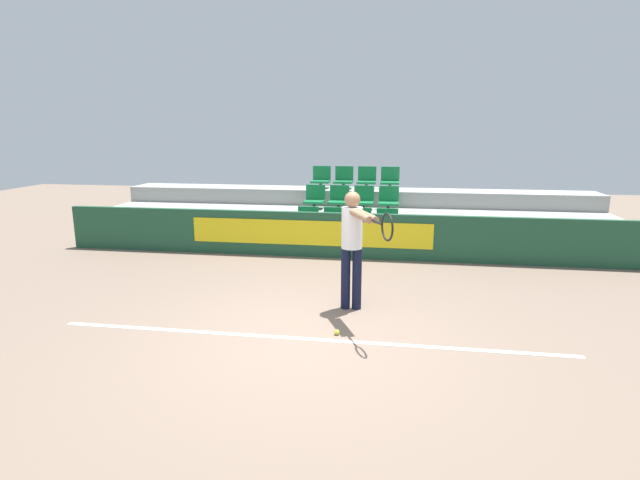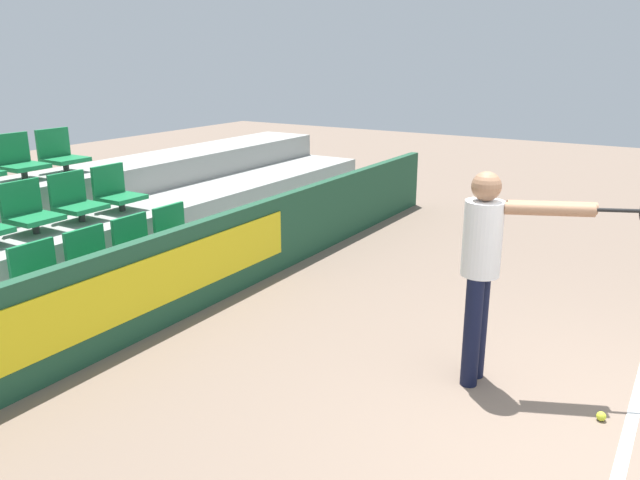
{
  "view_description": "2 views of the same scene",
  "coord_description": "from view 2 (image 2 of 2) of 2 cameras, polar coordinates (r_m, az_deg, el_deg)",
  "views": [
    {
      "loc": [
        1.04,
        -5.45,
        2.46
      ],
      "look_at": [
        -0.19,
        2.31,
        0.7
      ],
      "focal_mm": 28.0,
      "sensor_mm": 36.0,
      "label": 1
    },
    {
      "loc": [
        -3.89,
        -0.13,
        2.44
      ],
      "look_at": [
        0.35,
        2.49,
        0.95
      ],
      "focal_mm": 35.0,
      "sensor_mm": 36.0,
      "label": 2
    }
  ],
  "objects": [
    {
      "name": "stadium_chair_6",
      "position": [
        7.18,
        -21.43,
        3.38
      ],
      "size": [
        0.44,
        0.43,
        0.52
      ],
      "color": "#333333",
      "rests_on": "bleacher_tier_middle"
    },
    {
      "name": "tennis_player",
      "position": [
        4.74,
        15.45,
        -1.59
      ],
      "size": [
        0.72,
        1.4,
        1.64
      ],
      "rotation": [
        0.0,
        0.0,
        0.42
      ],
      "color": "black",
      "rests_on": "ground"
    },
    {
      "name": "stadium_chair_10",
      "position": [
        7.87,
        -25.84,
        6.59
      ],
      "size": [
        0.44,
        0.43,
        0.52
      ],
      "color": "#333333",
      "rests_on": "bleacher_tier_back"
    },
    {
      "name": "stadium_chair_2",
      "position": [
        6.57,
        -16.19,
        -0.49
      ],
      "size": [
        0.44,
        0.43,
        0.52
      ],
      "color": "#333333",
      "rests_on": "bleacher_tier_front"
    },
    {
      "name": "stadium_chair_1",
      "position": [
        6.23,
        -19.89,
        -1.75
      ],
      "size": [
        0.44,
        0.43,
        0.52
      ],
      "color": "#333333",
      "rests_on": "bleacher_tier_front"
    },
    {
      "name": "bleacher_tier_back",
      "position": [
        7.78,
        -26.34,
        0.7
      ],
      "size": [
        10.95,
        0.93,
        1.07
      ],
      "color": "#9E9E99",
      "rests_on": "ground"
    },
    {
      "name": "stadium_chair_11",
      "position": [
        8.17,
        -22.62,
        7.29
      ],
      "size": [
        0.44,
        0.43,
        0.52
      ],
      "color": "#333333",
      "rests_on": "bleacher_tier_back"
    },
    {
      "name": "stadium_chair_7",
      "position": [
        7.51,
        -18.12,
        4.26
      ],
      "size": [
        0.44,
        0.43,
        0.52
      ],
      "color": "#333333",
      "rests_on": "bleacher_tier_middle"
    },
    {
      "name": "tennis_ball",
      "position": [
        4.89,
        24.32,
        -14.47
      ],
      "size": [
        0.07,
        0.07,
        0.07
      ],
      "color": "#CCDB33",
      "rests_on": "ground"
    },
    {
      "name": "barrier_wall",
      "position": [
        5.96,
        -13.83,
        -3.44
      ],
      "size": [
        11.35,
        0.14,
        0.88
      ],
      "color": "#1E4C33",
      "rests_on": "ground"
    },
    {
      "name": "stadium_chair_5",
      "position": [
        6.88,
        -25.04,
        2.42
      ],
      "size": [
        0.44,
        0.43,
        0.52
      ],
      "color": "#333333",
      "rests_on": "bleacher_tier_middle"
    },
    {
      "name": "bleacher_tier_middle",
      "position": [
        7.08,
        -22.11,
        -1.74
      ],
      "size": [
        10.95,
        0.93,
        0.71
      ],
      "color": "#9E9E99",
      "rests_on": "ground"
    },
    {
      "name": "ground_plane",
      "position": [
        4.59,
        26.21,
        -17.33
      ],
      "size": [
        30.0,
        30.0,
        0.0
      ],
      "primitive_type": "plane",
      "color": "#7A6656"
    },
    {
      "name": "court_baseline",
      "position": [
        4.59,
        26.0,
        -17.25
      ],
      "size": [
        6.25,
        0.08,
        0.01
      ],
      "color": "white",
      "rests_on": "ground"
    },
    {
      "name": "stadium_chair_3",
      "position": [
        6.93,
        -12.86,
        0.64
      ],
      "size": [
        0.44,
        0.43,
        0.52
      ],
      "color": "#333333",
      "rests_on": "bleacher_tier_front"
    },
    {
      "name": "stadium_chair_0",
      "position": [
        5.93,
        -23.99,
        -3.13
      ],
      "size": [
        0.44,
        0.43,
        0.52
      ],
      "color": "#333333",
      "rests_on": "bleacher_tier_front"
    },
    {
      "name": "bleacher_tier_front",
      "position": [
        6.44,
        -16.98,
        -4.67
      ],
      "size": [
        10.95,
        0.93,
        0.36
      ],
      "color": "#9E9E99",
      "rests_on": "ground"
    }
  ]
}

